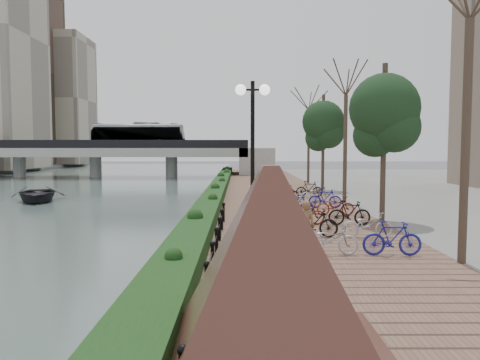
{
  "coord_description": "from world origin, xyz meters",
  "views": [
    {
      "loc": [
        2.06,
        -10.29,
        3.58
      ],
      "look_at": [
        2.08,
        12.27,
        2.0
      ],
      "focal_mm": 35.0,
      "sensor_mm": 36.0,
      "label": 1
    }
  ],
  "objects_px": {
    "motorcycle": "(274,269)",
    "boat": "(37,194)",
    "lamppost": "(253,130)",
    "pedestrian": "(305,226)",
    "granite_monument": "(270,268)"
  },
  "relations": [
    {
      "from": "granite_monument",
      "to": "pedestrian",
      "type": "bearing_deg",
      "value": 78.32
    },
    {
      "from": "lamppost",
      "to": "boat",
      "type": "bearing_deg",
      "value": 129.15
    },
    {
      "from": "lamppost",
      "to": "pedestrian",
      "type": "distance_m",
      "value": 3.23
    },
    {
      "from": "granite_monument",
      "to": "lamppost",
      "type": "xyz_separation_m",
      "value": [
        -0.04,
        7.49,
        2.15
      ]
    },
    {
      "from": "motorcycle",
      "to": "boat",
      "type": "height_order",
      "value": "motorcycle"
    },
    {
      "from": "motorcycle",
      "to": "boat",
      "type": "relative_size",
      "value": 0.28
    },
    {
      "from": "granite_monument",
      "to": "boat",
      "type": "xyz_separation_m",
      "value": [
        -13.78,
        24.37,
        -1.42
      ]
    },
    {
      "from": "granite_monument",
      "to": "boat",
      "type": "bearing_deg",
      "value": 119.48
    },
    {
      "from": "pedestrian",
      "to": "boat",
      "type": "distance_m",
      "value": 22.9
    },
    {
      "from": "motorcycle",
      "to": "pedestrian",
      "type": "relative_size",
      "value": 0.9
    },
    {
      "from": "granite_monument",
      "to": "lamppost",
      "type": "distance_m",
      "value": 7.79
    },
    {
      "from": "pedestrian",
      "to": "boat",
      "type": "relative_size",
      "value": 0.32
    },
    {
      "from": "granite_monument",
      "to": "lamppost",
      "type": "bearing_deg",
      "value": 90.27
    },
    {
      "from": "lamppost",
      "to": "pedestrian",
      "type": "xyz_separation_m",
      "value": [
        1.56,
        -0.14,
        -2.83
      ]
    },
    {
      "from": "granite_monument",
      "to": "pedestrian",
      "type": "distance_m",
      "value": 7.54
    }
  ]
}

